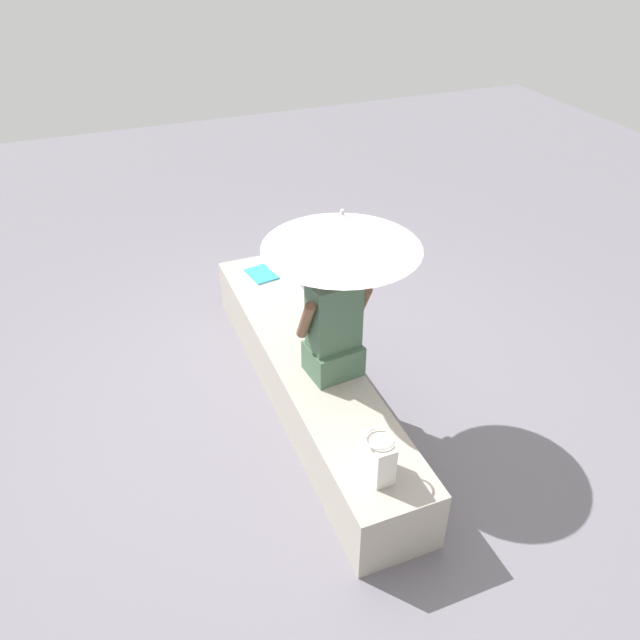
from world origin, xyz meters
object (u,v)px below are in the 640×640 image
(parasol, at_px, (342,231))
(handbag_black, at_px, (378,456))
(person_seated, at_px, (334,324))
(magazine, at_px, (261,274))

(parasol, height_order, handbag_black, parasol)
(person_seated, distance_m, parasol, 0.64)
(parasol, distance_m, handbag_black, 1.32)
(person_seated, height_order, magazine, person_seated)
(parasol, relative_size, magazine, 4.16)
(person_seated, bearing_deg, parasol, -56.48)
(person_seated, relative_size, magazine, 3.21)
(person_seated, bearing_deg, magazine, 2.67)
(person_seated, height_order, handbag_black, person_seated)
(person_seated, xyz_separation_m, parasol, (0.04, -0.06, 0.63))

